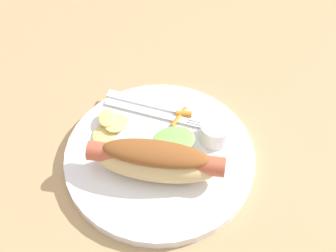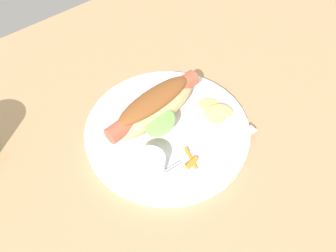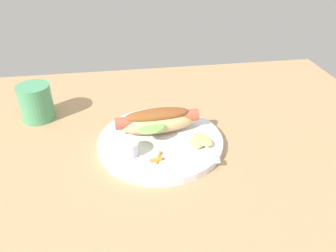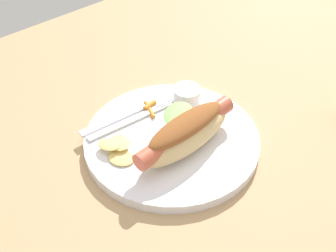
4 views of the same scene
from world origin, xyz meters
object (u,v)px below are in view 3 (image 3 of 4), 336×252
at_px(plate, 160,142).
at_px(fork, 178,157).
at_px(sauce_ramekin, 128,148).
at_px(carrot_garnish, 157,159).
at_px(knife, 185,162).
at_px(hot_dog, 157,121).
at_px(drinking_cup, 36,102).
at_px(chips_pile, 200,140).

xyz_separation_m(plate, fork, (-0.03, 0.07, 0.01)).
distance_m(plate, sauce_ramekin, 0.09).
bearing_deg(carrot_garnish, sauce_ramekin, -27.27).
distance_m(knife, carrot_garnish, 0.05).
xyz_separation_m(sauce_ramekin, fork, (-0.10, 0.02, -0.01)).
xyz_separation_m(hot_dog, sauce_ramekin, (0.07, 0.07, -0.01)).
relative_size(plate, sauce_ramekin, 5.97).
bearing_deg(fork, knife, 125.04).
distance_m(plate, knife, 0.10).
bearing_deg(drinking_cup, sauce_ramekin, 135.78).
xyz_separation_m(sauce_ramekin, drinking_cup, (0.21, -0.20, 0.01)).
height_order(sauce_ramekin, fork, sauce_ramekin).
relative_size(knife, carrot_garnish, 3.43).
bearing_deg(chips_pile, plate, -18.59).
relative_size(hot_dog, sauce_ramekin, 4.10).
xyz_separation_m(hot_dog, drinking_cup, (0.28, -0.13, -0.00)).
distance_m(hot_dog, chips_pile, 0.10).
bearing_deg(plate, knife, 112.47).
height_order(fork, knife, same).
distance_m(chips_pile, carrot_garnish, 0.11).
bearing_deg(carrot_garnish, chips_pile, -154.34).
xyz_separation_m(plate, sauce_ramekin, (0.07, 0.05, 0.02)).
xyz_separation_m(chips_pile, drinking_cup, (0.36, -0.19, 0.02)).
bearing_deg(plate, drinking_cup, -29.31).
distance_m(plate, carrot_garnish, 0.08).
height_order(fork, carrot_garnish, carrot_garnish).
bearing_deg(drinking_cup, chips_pile, 152.97).
distance_m(sauce_ramekin, knife, 0.12).
bearing_deg(fork, drinking_cup, -31.66).
height_order(plate, carrot_garnish, carrot_garnish).
distance_m(hot_dog, knife, 0.13).
distance_m(fork, carrot_garnish, 0.04).
relative_size(knife, chips_pile, 1.89).
height_order(plate, fork, fork).
bearing_deg(knife, chips_pile, -122.12).
relative_size(fork, carrot_garnish, 4.03).
distance_m(fork, chips_pile, 0.07).
bearing_deg(carrot_garnish, knife, 164.65).
bearing_deg(plate, hot_dog, -85.02).
bearing_deg(fork, sauce_ramekin, -9.08).
distance_m(knife, drinking_cup, 0.40).
relative_size(hot_dog, knife, 1.35).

